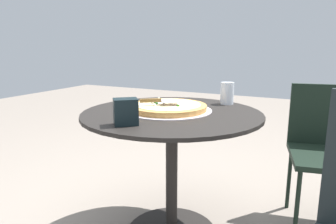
% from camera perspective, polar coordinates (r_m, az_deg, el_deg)
% --- Properties ---
extents(patio_table, '(0.93, 0.93, 0.70)m').
position_cam_1_polar(patio_table, '(1.63, 0.69, -6.34)').
color(patio_table, black).
rests_on(patio_table, ground).
extents(pizza_on_tray, '(0.46, 0.46, 0.05)m').
position_cam_1_polar(pizza_on_tray, '(1.62, -0.01, 0.86)').
color(pizza_on_tray, silver).
rests_on(pizza_on_tray, patio_table).
extents(pizza_server, '(0.17, 0.20, 0.02)m').
position_cam_1_polar(pizza_server, '(1.58, -1.48, 2.10)').
color(pizza_server, silver).
rests_on(pizza_server, pizza_on_tray).
extents(drinking_cup, '(0.08, 0.08, 0.13)m').
position_cam_1_polar(drinking_cup, '(1.82, 10.92, 3.45)').
color(drinking_cup, silver).
rests_on(drinking_cup, patio_table).
extents(napkin_dispenser, '(0.12, 0.13, 0.11)m').
position_cam_1_polar(napkin_dispenser, '(1.33, -7.86, 0.04)').
color(napkin_dispenser, black).
rests_on(napkin_dispenser, patio_table).
extents(patio_chair_near, '(0.51, 0.51, 0.81)m').
position_cam_1_polar(patio_chair_near, '(2.00, 27.85, -5.38)').
color(patio_chair_near, black).
rests_on(patio_chair_near, ground).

